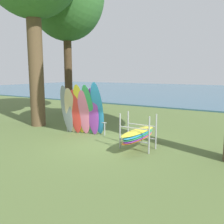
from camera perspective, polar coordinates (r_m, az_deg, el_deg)
ground_plane at (r=9.46m, az=-2.75°, el=-7.28°), size 80.00×80.00×0.00m
lake_water at (r=36.17m, az=23.45°, el=4.20°), size 80.00×36.00×0.10m
leaning_board_pile at (r=10.66m, az=-6.92°, el=0.27°), size 2.02×1.07×2.29m
board_storage_rack at (r=8.77m, az=6.08°, el=-5.10°), size 1.15×2.13×1.25m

